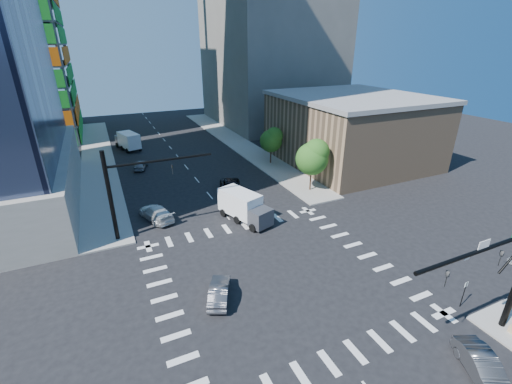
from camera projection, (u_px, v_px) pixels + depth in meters
ground at (275, 275)px, 28.65m from camera, size 160.00×160.00×0.00m
road_markings at (275, 275)px, 28.65m from camera, size 20.00×20.00×0.01m
sidewalk_ne at (237, 142)px, 66.71m from camera, size 5.00×60.00×0.15m
sidewalk_nw at (98, 159)px, 57.14m from camera, size 5.00×60.00×0.15m
commercial_building at (351, 129)px, 54.42m from camera, size 20.50×22.50×10.60m
bg_building_ne at (270, 61)px, 79.18m from camera, size 24.00×30.00×28.00m
signal_mast_nw at (126, 186)px, 32.20m from camera, size 10.20×0.40×9.00m
tree_south at (313, 157)px, 43.19m from camera, size 4.16×4.16×6.82m
tree_north at (272, 139)px, 53.57m from camera, size 3.54×3.52×5.78m
no_parking_sign at (464, 291)px, 24.71m from camera, size 0.30×0.06×2.20m
car_nb_right at (483, 367)px, 19.69m from camera, size 3.19×4.56×1.42m
car_nb_far at (232, 187)px, 44.04m from camera, size 3.84×6.07×1.56m
car_sb_near at (156, 213)px, 37.46m from camera, size 3.65×5.74×1.55m
car_sb_mid at (141, 165)px, 52.56m from camera, size 2.79×4.35×1.38m
car_sb_cross at (219, 291)px, 25.77m from camera, size 2.98×4.28×1.34m
box_truck_near at (246, 209)px, 36.89m from camera, size 4.36×6.45×3.12m
box_truck_far at (127, 142)px, 62.18m from camera, size 4.13×6.46×3.14m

